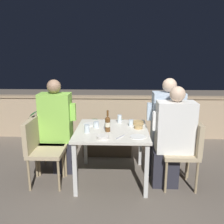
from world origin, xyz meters
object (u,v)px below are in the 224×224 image
Objects in this scene: chair_left_far at (46,136)px; chair_right_near at (187,147)px; potted_plant at (41,129)px; person_white_polo at (172,138)px; beer_bottle at (108,123)px; chair_left_near at (39,145)px; chair_right_far at (178,138)px; person_green_blouse at (58,127)px; person_blue_shirt at (165,127)px.

chair_right_near is (1.92, -0.33, 0.00)m from chair_left_far.
person_white_polo is at bearing -22.35° from potted_plant.
beer_bottle is at bearing -16.72° from chair_left_far.
person_white_polo is (-0.20, 0.00, 0.12)m from chair_right_near.
chair_right_far is at bearing 10.42° from chair_left_near.
chair_left_far is at bearing -64.25° from potted_plant.
chair_left_near is 1.00× the size of chair_left_far.
chair_left_far is at bearing 94.52° from chair_left_near.
person_blue_shirt is (1.50, -0.00, 0.01)m from person_green_blouse.
chair_right_far is at bearing 0.00° from person_blue_shirt.
chair_left_far is 1.70m from person_blue_shirt.
person_blue_shirt is at bearing 11.60° from chair_left_near.
person_green_blouse is at bearing 64.30° from chair_left_near.
chair_left_near is 1.00× the size of chair_right_near.
potted_plant is (-1.92, 0.48, -0.21)m from person_blue_shirt.
chair_left_far is at bearing 179.85° from chair_right_far.
chair_left_near is 1.70m from person_blue_shirt.
person_green_blouse is 1.54× the size of chair_right_near.
person_white_polo reaches higher than chair_left_far.
person_blue_shirt is 1.99m from potted_plant.
chair_left_near is 0.67× the size of person_white_polo.
potted_plant is (-2.15, 0.80, -0.06)m from chair_right_near.
chair_right_near is at bearing -10.77° from person_green_blouse.
chair_left_near is at bearing -179.45° from chair_right_near.
chair_right_far reaches higher than potted_plant.
chair_left_near is at bearing -72.66° from potted_plant.
chair_left_far is 0.64× the size of person_blue_shirt.
person_green_blouse is (0.19, -0.00, 0.14)m from chair_left_far.
person_white_polo is at bearing -84.26° from person_blue_shirt.
person_blue_shirt reaches higher than person_green_blouse.
potted_plant is at bearing 131.70° from person_green_blouse.
beer_bottle is at bearing -164.65° from chair_right_far.
person_green_blouse reaches higher than chair_left_near.
person_blue_shirt is at bearing 95.74° from person_white_polo.
person_blue_shirt is at bearing -0.16° from chair_left_far.
beer_bottle is 1.40m from potted_plant.
potted_plant is (-0.26, 0.82, -0.06)m from chair_left_near.
potted_plant is at bearing 115.75° from chair_left_far.
beer_bottle is (-0.98, -0.27, 0.28)m from chair_right_far.
person_green_blouse is 1.70m from chair_right_far.
beer_bottle is 0.35× the size of potted_plant.
chair_right_near is (1.89, 0.02, 0.00)m from chair_left_near.
potted_plant is at bearing 146.68° from beer_bottle.
person_blue_shirt is (-0.03, 0.32, 0.04)m from person_white_polo.
chair_right_far is at bearing -0.15° from chair_left_far.
chair_right_far is (1.69, -0.00, -0.14)m from person_green_blouse.
person_white_polo is at bearing -10.78° from chair_left_far.
chair_left_far and chair_right_far have the same top height.
beer_bottle is at bearing 176.87° from chair_right_near.
person_blue_shirt is at bearing 125.15° from chair_right_near.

